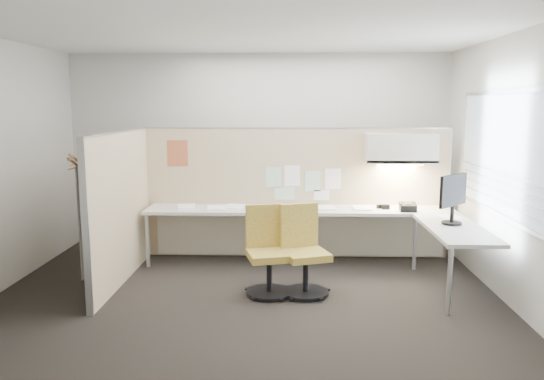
{
  "coord_description": "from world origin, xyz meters",
  "views": [
    {
      "loc": [
        0.47,
        -5.52,
        2.06
      ],
      "look_at": [
        0.25,
        0.8,
        1.05
      ],
      "focal_mm": 35.0,
      "sensor_mm": 36.0,
      "label": 1
    }
  ],
  "objects_px": {
    "desk": "(326,221)",
    "monitor": "(453,196)",
    "chair_left": "(268,253)",
    "chair_right": "(303,253)",
    "phone": "(408,207)"
  },
  "relations": [
    {
      "from": "desk",
      "to": "chair_right",
      "type": "relative_size",
      "value": 4.14
    },
    {
      "from": "desk",
      "to": "chair_left",
      "type": "bearing_deg",
      "value": -124.83
    },
    {
      "from": "chair_left",
      "to": "monitor",
      "type": "distance_m",
      "value": 2.17
    },
    {
      "from": "desk",
      "to": "monitor",
      "type": "height_order",
      "value": "monitor"
    },
    {
      "from": "phone",
      "to": "desk",
      "type": "bearing_deg",
      "value": -175.79
    },
    {
      "from": "chair_left",
      "to": "monitor",
      "type": "xyz_separation_m",
      "value": [
        2.07,
        0.27,
        0.61
      ]
    },
    {
      "from": "phone",
      "to": "chair_right",
      "type": "bearing_deg",
      "value": -139.86
    },
    {
      "from": "chair_left",
      "to": "phone",
      "type": "distance_m",
      "value": 2.04
    },
    {
      "from": "chair_left",
      "to": "phone",
      "type": "xyz_separation_m",
      "value": [
        1.74,
        1.02,
        0.33
      ]
    },
    {
      "from": "desk",
      "to": "monitor",
      "type": "xyz_separation_m",
      "value": [
        1.37,
        -0.73,
        0.45
      ]
    },
    {
      "from": "desk",
      "to": "chair_left",
      "type": "distance_m",
      "value": 1.24
    },
    {
      "from": "desk",
      "to": "monitor",
      "type": "distance_m",
      "value": 1.62
    },
    {
      "from": "chair_right",
      "to": "monitor",
      "type": "relative_size",
      "value": 1.71
    },
    {
      "from": "chair_right",
      "to": "monitor",
      "type": "height_order",
      "value": "monitor"
    },
    {
      "from": "desk",
      "to": "chair_right",
      "type": "height_order",
      "value": "chair_right"
    }
  ]
}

